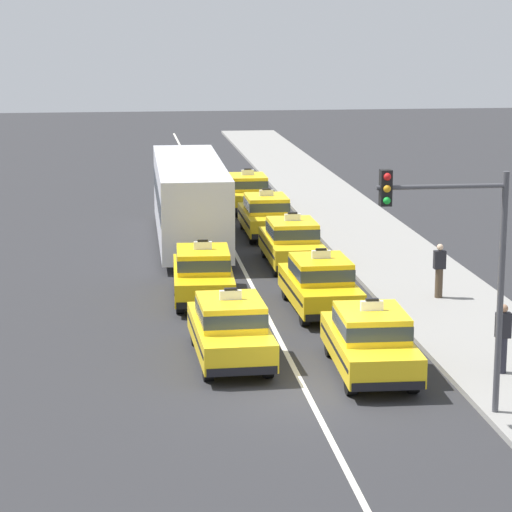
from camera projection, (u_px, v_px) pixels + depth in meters
name	position (u px, v px, depth m)	size (l,w,h in m)	color
ground_plane	(307.00, 393.00, 26.48)	(160.00, 160.00, 0.00)	#2B2B2D
lane_stripe_left_right	(225.00, 233.00, 45.89)	(0.14, 80.00, 0.01)	silver
sidewalk_curb	(388.00, 253.00, 41.70)	(4.00, 90.00, 0.15)	gray
taxi_left_nearest	(230.00, 328.00, 28.78)	(1.93, 4.60, 1.96)	black
taxi_left_second	(203.00, 273.00, 34.89)	(2.01, 4.63, 1.96)	black
bus_left_third	(190.00, 197.00, 43.48)	(2.66, 11.23, 3.22)	black
taxi_right_nearest	(370.00, 340.00, 27.72)	(1.95, 4.61, 1.96)	black
taxi_right_second	(320.00, 283.00, 33.61)	(1.90, 4.59, 1.96)	black
taxi_right_third	(292.00, 242.00, 39.72)	(1.84, 4.57, 1.96)	black
taxi_right_fourth	(266.00, 215.00, 45.15)	(1.83, 4.56, 1.96)	black
taxi_right_fifth	(247.00, 192.00, 50.99)	(1.84, 4.57, 1.96)	black
pedestrian_near_crosswalk	(503.00, 338.00, 27.34)	(0.36, 0.24, 1.73)	#23232D
pedestrian_mid_block	(439.00, 270.00, 34.69)	(0.36, 0.24, 1.69)	#473828
traffic_light_pole	(459.00, 250.00, 23.92)	(2.87, 0.33, 5.58)	#47474C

